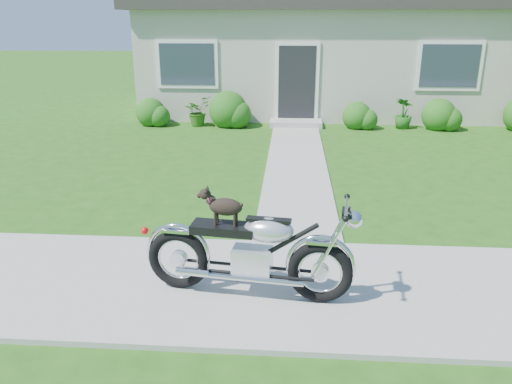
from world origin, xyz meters
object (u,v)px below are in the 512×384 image
house (344,39)px  motorcycle_with_dog (251,251)px  potted_plant_left (197,111)px  potted_plant_right (404,113)px

house → motorcycle_with_dog: size_ratio=5.67×
motorcycle_with_dog → house: bearing=87.6°
house → motorcycle_with_dog: house is taller
house → potted_plant_left: size_ratio=15.89×
potted_plant_left → motorcycle_with_dog: size_ratio=0.36×
potted_plant_right → motorcycle_with_dog: (-3.34, -8.80, 0.14)m
potted_plant_left → motorcycle_with_dog: (2.18, -8.80, 0.15)m
motorcycle_with_dog → potted_plant_right: bearing=76.1°
house → motorcycle_with_dog: bearing=-99.3°
house → potted_plant_right: (1.34, -3.44, -1.75)m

